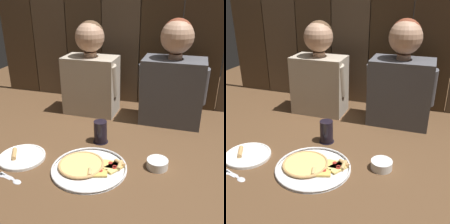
{
  "view_description": "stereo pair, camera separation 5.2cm",
  "coord_description": "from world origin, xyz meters",
  "views": [
    {
      "loc": [
        0.37,
        -1.17,
        0.77
      ],
      "look_at": [
        -0.01,
        0.1,
        0.18
      ],
      "focal_mm": 44.14,
      "sensor_mm": 36.0,
      "label": 1
    },
    {
      "loc": [
        0.42,
        -1.16,
        0.77
      ],
      "look_at": [
        -0.01,
        0.1,
        0.18
      ],
      "focal_mm": 44.14,
      "sensor_mm": 36.0,
      "label": 2
    }
  ],
  "objects": [
    {
      "name": "table_knife",
      "position": [
        -0.42,
        -0.33,
        0.0
      ],
      "size": [
        0.15,
        0.05,
        0.01
      ],
      "color": "silver",
      "rests_on": "ground"
    },
    {
      "name": "diner_left",
      "position": [
        -0.27,
        0.46,
        0.28
      ],
      "size": [
        0.38,
        0.21,
        0.6
      ],
      "color": "#B2A38E",
      "rests_on": "ground"
    },
    {
      "name": "dinner_plate",
      "position": [
        -0.39,
        -0.19,
        0.01
      ],
      "size": [
        0.23,
        0.23,
        0.03
      ],
      "color": "white",
      "rests_on": "ground"
    },
    {
      "name": "ground_plane",
      "position": [
        0.0,
        0.0,
        0.0
      ],
      "size": [
        3.2,
        3.2,
        0.0
      ],
      "primitive_type": "plane",
      "color": "brown"
    },
    {
      "name": "pizza_tray",
      "position": [
        -0.05,
        -0.17,
        0.01
      ],
      "size": [
        0.36,
        0.36,
        0.03
      ],
      "color": "silver",
      "rests_on": "ground"
    },
    {
      "name": "diner_right",
      "position": [
        0.27,
        0.46,
        0.29
      ],
      "size": [
        0.4,
        0.23,
        0.63
      ],
      "color": "#4C4C51",
      "rests_on": "ground"
    },
    {
      "name": "dipping_bowl",
      "position": [
        0.26,
        -0.07,
        0.02
      ],
      "size": [
        0.1,
        0.1,
        0.04
      ],
      "color": "white",
      "rests_on": "ground"
    },
    {
      "name": "drinking_glass",
      "position": [
        -0.07,
        0.08,
        0.06
      ],
      "size": [
        0.08,
        0.08,
        0.12
      ],
      "color": "black",
      "rests_on": "ground"
    },
    {
      "name": "table_spoon",
      "position": [
        -0.33,
        -0.35,
        0.0
      ],
      "size": [
        0.14,
        0.06,
        0.01
      ],
      "color": "silver",
      "rests_on": "ground"
    }
  ]
}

